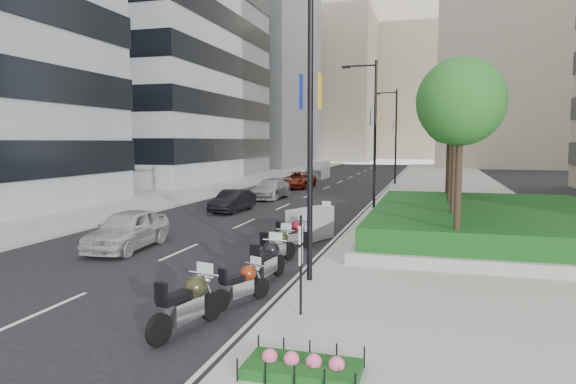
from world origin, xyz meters
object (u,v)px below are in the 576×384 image
at_px(lamp_post_1, 373,127).
at_px(delivery_van, 318,170).
at_px(motorcycle_5, 310,225).
at_px(motorcycle_6, 322,218).
at_px(lamp_post_2, 394,132).
at_px(motorcycle_3, 277,247).
at_px(car_d, 297,180).
at_px(car_a, 127,230).
at_px(motorcycle_1, 242,284).
at_px(car_c, 270,189).
at_px(car_b, 233,201).
at_px(motorcycle_0, 188,303).
at_px(motorcycle_4, 293,235).
at_px(motorcycle_2, 267,261).
at_px(lamp_post_0, 305,111).
at_px(parking_sign, 301,260).

distance_m(lamp_post_1, delivery_van, 26.86).
height_order(lamp_post_1, motorcycle_5, lamp_post_1).
relative_size(motorcycle_6, delivery_van, 0.49).
height_order(lamp_post_2, motorcycle_3, lamp_post_2).
bearing_deg(car_d, car_a, -87.44).
height_order(lamp_post_2, motorcycle_1, lamp_post_2).
relative_size(lamp_post_1, lamp_post_2, 1.00).
bearing_deg(motorcycle_6, car_c, 34.20).
relative_size(lamp_post_2, car_b, 2.27).
relative_size(lamp_post_1, motorcycle_5, 3.70).
xyz_separation_m(motorcycle_0, car_c, (-6.29, 25.65, 0.06)).
xyz_separation_m(motorcycle_4, car_a, (-6.30, -1.41, 0.16)).
xyz_separation_m(motorcycle_1, delivery_van, (-7.79, 44.22, 0.40)).
bearing_deg(motorcycle_1, motorcycle_2, 25.13).
relative_size(lamp_post_0, motorcycle_4, 4.22).
bearing_deg(lamp_post_2, delivery_van, 141.76).
distance_m(lamp_post_0, parking_sign, 4.74).
xyz_separation_m(motorcycle_0, motorcycle_3, (0.06, 6.52, -0.04)).
xyz_separation_m(motorcycle_6, car_d, (-6.78, 21.13, 0.11)).
bearing_deg(car_a, motorcycle_1, -41.31).
relative_size(motorcycle_0, motorcycle_1, 1.30).
height_order(lamp_post_0, lamp_post_1, same).
xyz_separation_m(lamp_post_1, car_d, (-8.11, 13.01, -4.34)).
bearing_deg(lamp_post_2, car_d, -148.41).
xyz_separation_m(car_a, car_b, (-0.02, 10.99, -0.12)).
height_order(motorcycle_0, motorcycle_1, motorcycle_0).
relative_size(motorcycle_0, motorcycle_4, 1.13).
xyz_separation_m(lamp_post_1, motorcycle_3, (-1.50, -14.83, -4.46)).
distance_m(motorcycle_2, motorcycle_6, 8.95).
bearing_deg(parking_sign, car_d, 104.88).
relative_size(motorcycle_1, motorcycle_2, 0.77).
bearing_deg(car_d, motorcycle_4, -73.63).
bearing_deg(motorcycle_2, lamp_post_1, 3.37).
relative_size(motorcycle_6, car_c, 0.48).
height_order(car_b, car_d, car_d).
height_order(motorcycle_0, motorcycle_2, motorcycle_0).
distance_m(motorcycle_6, delivery_van, 33.97).
xyz_separation_m(lamp_post_1, motorcycle_6, (-1.34, -8.12, -4.45)).
height_order(motorcycle_2, motorcycle_6, motorcycle_2).
xyz_separation_m(motorcycle_0, motorcycle_1, (0.47, 2.13, -0.12)).
height_order(car_b, car_c, car_c).
height_order(car_a, delivery_van, delivery_van).
distance_m(motorcycle_2, motorcycle_3, 2.28).
distance_m(lamp_post_0, lamp_post_2, 35.00).
relative_size(parking_sign, motorcycle_6, 1.08).
distance_m(motorcycle_4, car_c, 18.07).
relative_size(lamp_post_2, car_a, 2.00).
xyz_separation_m(lamp_post_2, car_c, (-7.85, -13.69, -4.36)).
bearing_deg(car_a, lamp_post_0, -24.51).
bearing_deg(motorcycle_1, car_a, 77.20).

